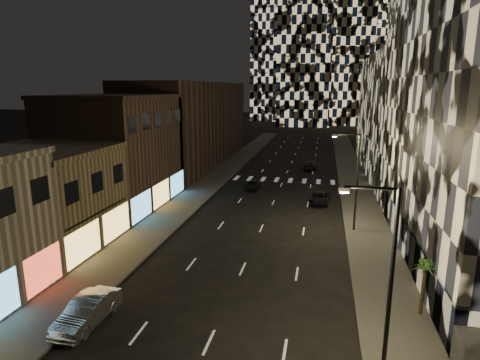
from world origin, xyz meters
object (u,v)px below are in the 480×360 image
at_px(car_dark_midlane, 253,185).
at_px(car_dark_rightlane, 320,198).
at_px(car_dark_oncoming, 310,165).
at_px(streetlight_far, 355,175).
at_px(streetlight_near, 386,272).
at_px(palm_tree, 425,270).
at_px(car_silver_parked, 87,311).

xyz_separation_m(car_dark_midlane, car_dark_rightlane, (8.71, -4.95, -0.01)).
bearing_deg(car_dark_oncoming, streetlight_far, 101.66).
distance_m(streetlight_near, car_dark_oncoming, 49.34).
distance_m(car_dark_rightlane, palm_tree, 23.66).
height_order(streetlight_near, car_dark_oncoming, streetlight_near).
bearing_deg(car_dark_rightlane, streetlight_far, -65.47).
distance_m(streetlight_near, car_silver_parked, 16.26).
relative_size(streetlight_near, palm_tree, 2.66).
bearing_deg(streetlight_far, car_silver_parked, -129.67).
relative_size(streetlight_near, car_dark_rightlane, 1.99).
bearing_deg(car_dark_rightlane, streetlight_near, -78.54).
bearing_deg(car_dark_midlane, car_silver_parked, -94.59).
bearing_deg(palm_tree, car_silver_parked, -165.76).
bearing_deg(streetlight_far, car_dark_rightlane, 109.06).
bearing_deg(car_dark_midlane, palm_tree, -59.61).
bearing_deg(car_dark_rightlane, car_silver_parked, -109.06).
bearing_deg(car_silver_parked, car_dark_oncoming, 79.76).
height_order(streetlight_far, car_silver_parked, streetlight_far).
height_order(car_silver_parked, car_dark_oncoming, car_silver_parked).
bearing_deg(car_dark_midlane, streetlight_near, -68.66).
xyz_separation_m(streetlight_near, palm_tree, (3.15, 5.99, -2.41)).
relative_size(streetlight_far, car_dark_oncoming, 1.84).
bearing_deg(car_silver_parked, streetlight_near, -2.16).
relative_size(car_silver_parked, car_dark_midlane, 1.27).
xyz_separation_m(streetlight_near, car_dark_oncoming, (-4.85, 48.88, -4.64)).
relative_size(streetlight_far, car_dark_rightlane, 1.99).
distance_m(streetlight_near, streetlight_far, 20.00).
height_order(streetlight_near, car_dark_rightlane, streetlight_near).
bearing_deg(car_dark_midlane, car_dark_rightlane, -27.48).
height_order(streetlight_near, car_silver_parked, streetlight_near).
relative_size(car_dark_oncoming, car_dark_rightlane, 1.08).
distance_m(streetlight_near, car_dark_midlane, 35.97).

